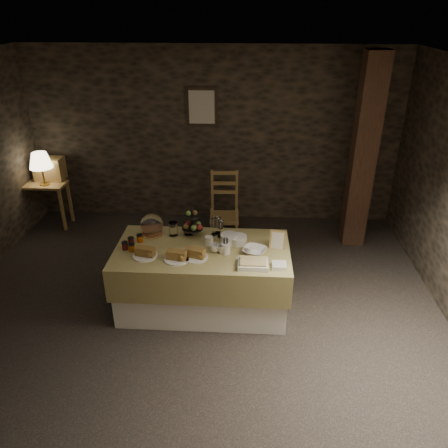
# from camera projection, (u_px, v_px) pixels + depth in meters

# --- Properties ---
(ground_plane) EXTENTS (5.50, 5.00, 0.01)m
(ground_plane) POSITION_uv_depth(u_px,v_px,m) (196.00, 313.00, 4.87)
(ground_plane) COLOR black
(ground_plane) RESTS_ON ground
(room_shell) EXTENTS (5.52, 5.02, 2.60)m
(room_shell) POSITION_uv_depth(u_px,v_px,m) (191.00, 182.00, 4.16)
(room_shell) COLOR black
(room_shell) RESTS_ON ground
(buffet_table) EXTENTS (1.87, 0.99, 0.74)m
(buffet_table) POSITION_uv_depth(u_px,v_px,m) (203.00, 273.00, 4.81)
(buffet_table) COLOR silver
(buffet_table) RESTS_ON ground_plane
(console_table) EXTENTS (0.64, 0.37, 0.69)m
(console_table) POSITION_uv_depth(u_px,v_px,m) (45.00, 192.00, 6.54)
(console_table) COLOR olive
(console_table) RESTS_ON ground_plane
(table_lamp) EXTENTS (0.33, 0.33, 0.49)m
(table_lamp) POSITION_uv_depth(u_px,v_px,m) (40.00, 161.00, 6.27)
(table_lamp) COLOR #AA8737
(table_lamp) RESTS_ON console_table
(wine_rack) EXTENTS (0.42, 0.26, 0.34)m
(wine_rack) POSITION_uv_depth(u_px,v_px,m) (49.00, 169.00, 6.57)
(wine_rack) COLOR olive
(wine_rack) RESTS_ON console_table
(chair) EXTENTS (0.44, 0.43, 0.71)m
(chair) POSITION_uv_depth(u_px,v_px,m) (225.00, 205.00, 6.48)
(chair) COLOR olive
(chair) RESTS_ON ground_plane
(timber_column) EXTENTS (0.30, 0.30, 2.60)m
(timber_column) POSITION_uv_depth(u_px,v_px,m) (363.00, 154.00, 5.77)
(timber_column) COLOR black
(timber_column) RESTS_ON ground_plane
(framed_picture) EXTENTS (0.45, 0.04, 0.55)m
(framed_picture) POSITION_uv_depth(u_px,v_px,m) (202.00, 107.00, 6.28)
(framed_picture) COLOR black
(framed_picture) RESTS_ON room_shell
(plate_stack_a) EXTENTS (0.19, 0.19, 0.10)m
(plate_stack_a) POSITION_uv_depth(u_px,v_px,m) (229.00, 238.00, 4.76)
(plate_stack_a) COLOR silver
(plate_stack_a) RESTS_ON buffet_table
(plate_stack_b) EXTENTS (0.20, 0.20, 0.08)m
(plate_stack_b) POSITION_uv_depth(u_px,v_px,m) (238.00, 239.00, 4.76)
(plate_stack_b) COLOR silver
(plate_stack_b) RESTS_ON buffet_table
(cutlery_holder) EXTENTS (0.10, 0.10, 0.12)m
(cutlery_holder) POSITION_uv_depth(u_px,v_px,m) (226.00, 248.00, 4.55)
(cutlery_holder) COLOR silver
(cutlery_holder) RESTS_ON buffet_table
(cup_a) EXTENTS (0.15, 0.15, 0.09)m
(cup_a) POSITION_uv_depth(u_px,v_px,m) (215.00, 248.00, 4.59)
(cup_a) COLOR silver
(cup_a) RESTS_ON buffet_table
(cup_b) EXTENTS (0.14, 0.14, 0.10)m
(cup_b) POSITION_uv_depth(u_px,v_px,m) (222.00, 249.00, 4.56)
(cup_b) COLOR silver
(cup_b) RESTS_ON buffet_table
(mug_c) EXTENTS (0.09, 0.09, 0.09)m
(mug_c) POSITION_uv_depth(u_px,v_px,m) (209.00, 241.00, 4.73)
(mug_c) COLOR silver
(mug_c) RESTS_ON buffet_table
(mug_d) EXTENTS (0.08, 0.08, 0.09)m
(mug_d) POSITION_uv_depth(u_px,v_px,m) (250.00, 251.00, 4.54)
(mug_d) COLOR silver
(mug_d) RESTS_ON buffet_table
(bowl) EXTENTS (0.31, 0.31, 0.06)m
(bowl) POSITION_uv_depth(u_px,v_px,m) (255.00, 251.00, 4.57)
(bowl) COLOR silver
(bowl) RESTS_ON buffet_table
(cake_dome) EXTENTS (0.26, 0.26, 0.26)m
(cake_dome) POSITION_uv_depth(u_px,v_px,m) (152.00, 226.00, 4.91)
(cake_dome) COLOR olive
(cake_dome) RESTS_ON buffet_table
(fruit_stand) EXTENTS (0.24, 0.24, 0.34)m
(fruit_stand) POSITION_uv_depth(u_px,v_px,m) (193.00, 225.00, 4.87)
(fruit_stand) COLOR black
(fruit_stand) RESTS_ON buffet_table
(bread_platter_left) EXTENTS (0.26, 0.26, 0.11)m
(bread_platter_left) POSITION_uv_depth(u_px,v_px,m) (145.00, 253.00, 4.51)
(bread_platter_left) COLOR silver
(bread_platter_left) RESTS_ON buffet_table
(bread_platter_center) EXTENTS (0.26, 0.26, 0.11)m
(bread_platter_center) POSITION_uv_depth(u_px,v_px,m) (177.00, 256.00, 4.45)
(bread_platter_center) COLOR silver
(bread_platter_center) RESTS_ON buffet_table
(bread_platter_right) EXTENTS (0.26, 0.26, 0.11)m
(bread_platter_right) POSITION_uv_depth(u_px,v_px,m) (195.00, 254.00, 4.48)
(bread_platter_right) COLOR silver
(bread_platter_right) RESTS_ON buffet_table
(jam_jars) EXTENTS (0.18, 0.26, 0.07)m
(jam_jars) POSITION_uv_depth(u_px,v_px,m) (132.00, 244.00, 4.69)
(jam_jars) COLOR #4C1010
(jam_jars) RESTS_ON buffet_table
(tart_dish) EXTENTS (0.30, 0.22, 0.07)m
(tart_dish) POSITION_uv_depth(u_px,v_px,m) (253.00, 264.00, 4.34)
(tart_dish) COLOR silver
(tart_dish) RESTS_ON buffet_table
(square_dish) EXTENTS (0.14, 0.14, 0.04)m
(square_dish) POSITION_uv_depth(u_px,v_px,m) (279.00, 266.00, 4.32)
(square_dish) COLOR silver
(square_dish) RESTS_ON buffet_table
(menu_frame) EXTENTS (0.18, 0.10, 0.22)m
(menu_frame) POSITION_uv_depth(u_px,v_px,m) (277.00, 240.00, 4.64)
(menu_frame) COLOR olive
(menu_frame) RESTS_ON buffet_table
(storage_jar_a) EXTENTS (0.10, 0.10, 0.16)m
(storage_jar_a) POSITION_uv_depth(u_px,v_px,m) (173.00, 229.00, 4.90)
(storage_jar_a) COLOR white
(storage_jar_a) RESTS_ON buffet_table
(storage_jar_b) EXTENTS (0.09, 0.09, 0.14)m
(storage_jar_b) POSITION_uv_depth(u_px,v_px,m) (188.00, 229.00, 4.93)
(storage_jar_b) COLOR white
(storage_jar_b) RESTS_ON buffet_table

